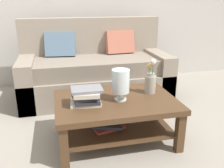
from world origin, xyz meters
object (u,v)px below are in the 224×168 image
at_px(coffee_table, 115,111).
at_px(glass_hurricane_vase, 121,82).
at_px(book_stack_main, 86,96).
at_px(couch, 95,70).
at_px(flower_pitcher, 150,81).

xyz_separation_m(coffee_table, glass_hurricane_vase, (0.04, -0.02, 0.29)).
bearing_deg(glass_hurricane_vase, book_stack_main, -176.52).
xyz_separation_m(couch, coffee_table, (-0.01, -1.21, -0.06)).
height_order(couch, coffee_table, couch).
xyz_separation_m(glass_hurricane_vase, flower_pitcher, (0.33, 0.11, -0.05)).
height_order(coffee_table, flower_pitcher, flower_pitcher).
bearing_deg(coffee_table, couch, 89.69).
bearing_deg(book_stack_main, coffee_table, 8.74).
distance_m(glass_hurricane_vase, flower_pitcher, 0.35).
height_order(coffee_table, book_stack_main, book_stack_main).
height_order(couch, book_stack_main, couch).
bearing_deg(coffee_table, flower_pitcher, 12.64).
bearing_deg(coffee_table, book_stack_main, -171.26).
height_order(coffee_table, glass_hurricane_vase, glass_hurricane_vase).
xyz_separation_m(couch, glass_hurricane_vase, (0.04, -1.23, 0.23)).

